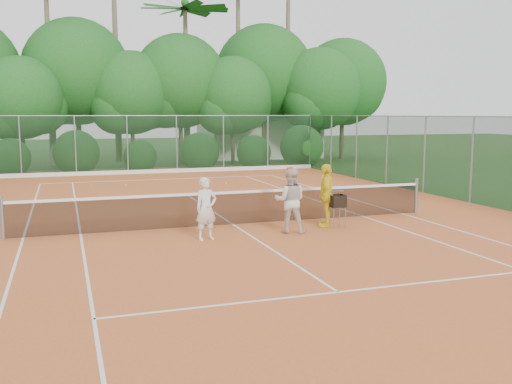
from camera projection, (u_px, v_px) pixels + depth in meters
ground at (234, 226)px, 15.95m from camera, size 120.00×120.00×0.00m
clay_court at (234, 225)px, 15.95m from camera, size 18.00×36.00×0.02m
club_building at (259, 136)px, 41.13m from camera, size 8.00×5.00×3.00m
tennis_net at (234, 207)px, 15.88m from camera, size 11.97×0.10×1.10m
player_white at (206, 209)px, 13.98m from camera, size 0.64×0.50×1.56m
player_center_grp at (290, 200)px, 14.82m from camera, size 1.01×0.92×1.73m
player_yellow at (326, 195)px, 15.63m from camera, size 0.83×1.10×1.74m
ball_hopper at (337, 202)px, 15.52m from camera, size 0.40×0.40×0.91m
stray_ball_a at (91, 185)px, 24.58m from camera, size 0.07×0.07×0.07m
stray_ball_b at (126, 185)px, 24.73m from camera, size 0.07×0.07×0.07m
stray_ball_c at (226, 183)px, 25.28m from camera, size 0.07×0.07×0.07m
court_markings at (234, 225)px, 15.95m from camera, size 11.03×23.83×0.01m
fence_back at (152, 144)px, 29.82m from camera, size 18.07×0.07×3.00m
tropical_treeline at (162, 81)px, 34.69m from camera, size 32.10×8.49×15.03m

